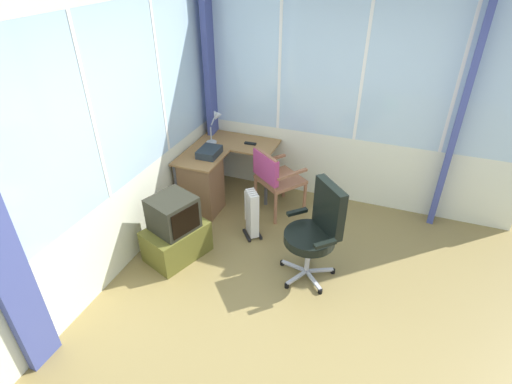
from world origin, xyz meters
The scene contains 13 objects.
ground centered at (0.00, 0.00, -0.03)m, with size 5.21×4.89×0.06m, color olive.
north_window_panel centered at (0.00, 1.98, 1.34)m, with size 4.21×0.07×2.68m.
east_window_panel centered at (2.13, 0.00, 1.34)m, with size 0.07×3.89×2.68m.
curtain_corner centered at (2.00, 1.85, 1.29)m, with size 0.27×0.07×2.58m, color #414C8F.
curtain_east_far centered at (2.05, -1.07, 1.29)m, with size 0.27×0.07×2.58m, color #414C8F.
desk centered at (1.27, 1.64, 0.39)m, with size 1.11×1.02×0.72m.
desk_lamp centered at (1.75, 1.66, 1.00)m, with size 0.23×0.20×0.41m.
tv_remote centered at (1.81, 1.24, 0.74)m, with size 0.04×0.15×0.02m, color black.
paper_tray centered at (1.35, 1.58, 0.77)m, with size 0.30×0.23×0.09m, color #232C32.
wooden_armchair centered at (1.47, 0.82, 0.55)m, with size 0.67×0.67×0.85m.
office_chair centered at (0.60, 0.07, 0.59)m, with size 0.60×0.61×1.04m.
tv_on_stand centered at (0.35, 1.51, 0.32)m, with size 0.75×0.64×0.73m.
space_heater centered at (0.97, 0.89, 0.30)m, with size 0.29×0.28×0.59m.
Camera 1 is at (-2.48, -0.46, 2.92)m, focal length 28.08 mm.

